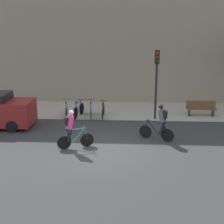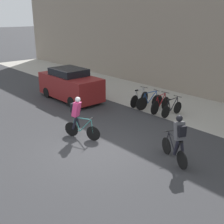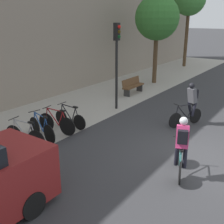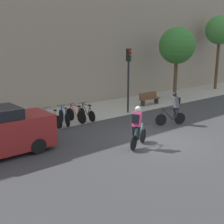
{
  "view_description": "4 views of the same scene",
  "coord_description": "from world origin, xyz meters",
  "views": [
    {
      "loc": [
        1.15,
        -12.63,
        5.2
      ],
      "look_at": [
        0.35,
        1.64,
        1.27
      ],
      "focal_mm": 50.0,
      "sensor_mm": 36.0,
      "label": 1
    },
    {
      "loc": [
        7.49,
        -5.95,
        4.86
      ],
      "look_at": [
        -0.86,
        1.53,
        0.9
      ],
      "focal_mm": 45.0,
      "sensor_mm": 36.0,
      "label": 2
    },
    {
      "loc": [
        -7.94,
        -2.3,
        4.21
      ],
      "look_at": [
        -0.7,
        2.82,
        1.18
      ],
      "focal_mm": 45.0,
      "sensor_mm": 36.0,
      "label": 3
    },
    {
      "loc": [
        -9.13,
        -7.65,
        4.1
      ],
      "look_at": [
        -0.87,
        2.26,
        1.05
      ],
      "focal_mm": 45.0,
      "sensor_mm": 36.0,
      "label": 4
    }
  ],
  "objects": [
    {
      "name": "parked_bike_3",
      "position": [
        -0.37,
        5.09,
        0.38
      ],
      "size": [
        0.46,
        1.6,
        0.94
      ],
      "color": "black",
      "rests_on": "ground"
    },
    {
      "name": "parked_bike_2",
      "position": [
        -1.1,
        5.09,
        0.41
      ],
      "size": [
        0.46,
        1.7,
        0.99
      ],
      "color": "black",
      "rests_on": "ground"
    },
    {
      "name": "ground",
      "position": [
        0.0,
        0.0,
        0.0
      ],
      "size": [
        200.0,
        200.0,
        0.0
      ],
      "primitive_type": "plane",
      "color": "#333335"
    },
    {
      "name": "cyclist_grey",
      "position": [
        2.64,
        1.34,
        0.95
      ],
      "size": [
        1.58,
        0.79,
        1.75
      ],
      "color": "black",
      "rests_on": "ground"
    },
    {
      "name": "parked_car",
      "position": [
        -6.09,
        2.92,
        0.9
      ],
      "size": [
        4.3,
        1.84,
        1.85
      ],
      "color": "maroon",
      "rests_on": "ground"
    },
    {
      "name": "cyclist_pink",
      "position": [
        -1.33,
        0.1,
        0.95
      ],
      "size": [
        1.53,
        0.72,
        1.75
      ],
      "color": "black",
      "rests_on": "ground"
    },
    {
      "name": "parked_bike_0",
      "position": [
        -2.56,
        5.09,
        0.41
      ],
      "size": [
        0.46,
        1.67,
        0.98
      ],
      "color": "black",
      "rests_on": "ground"
    },
    {
      "name": "parked_bike_1",
      "position": [
        -1.83,
        5.09,
        0.41
      ],
      "size": [
        0.51,
        1.71,
        0.99
      ],
      "color": "black",
      "rests_on": "ground"
    },
    {
      "name": "kerb_strip",
      "position": [
        0.0,
        6.75,
        0.0
      ],
      "size": [
        44.0,
        4.5,
        0.01
      ],
      "primitive_type": "cube",
      "color": "#A39E93",
      "rests_on": "ground"
    }
  ]
}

